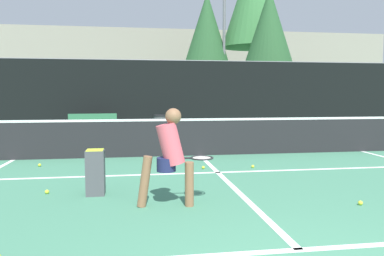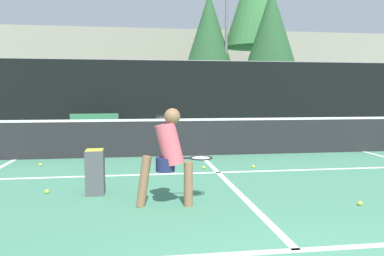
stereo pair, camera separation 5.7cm
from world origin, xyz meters
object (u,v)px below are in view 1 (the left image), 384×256
(trash_bin, at_px, (160,126))
(parked_car, at_px, (221,114))
(courtside_bench, at_px, (93,125))
(player_practicing, at_px, (170,153))
(ball_hopper, at_px, (95,171))

(trash_bin, height_order, parked_car, parked_car)
(parked_car, bearing_deg, courtside_bench, -149.15)
(player_practicing, distance_m, trash_bin, 8.54)
(player_practicing, bearing_deg, parked_car, 79.52)
(ball_hopper, distance_m, courtside_bench, 7.92)
(ball_hopper, relative_size, parked_car, 0.17)
(player_practicing, height_order, trash_bin, player_practicing)
(trash_bin, bearing_deg, courtside_bench, 177.26)
(courtside_bench, height_order, trash_bin, courtside_bench)
(trash_bin, bearing_deg, ball_hopper, -100.94)
(courtside_bench, bearing_deg, parked_car, 27.61)
(ball_hopper, xyz_separation_m, parked_car, (4.57, 11.14, 0.28))
(trash_bin, distance_m, parked_car, 4.58)
(ball_hopper, height_order, courtside_bench, courtside_bench)
(trash_bin, xyz_separation_m, parked_car, (3.07, 3.38, 0.25))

